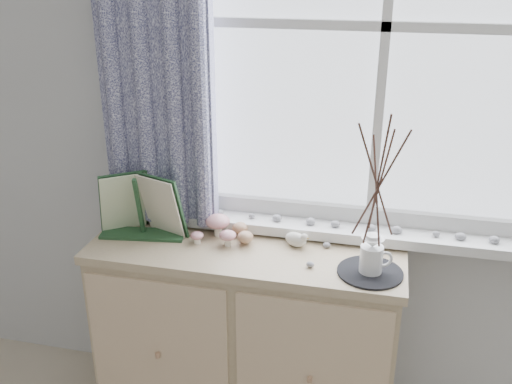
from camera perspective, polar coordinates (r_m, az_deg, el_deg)
sideboard at (r=2.41m, az=-0.94°, el=-14.43°), size 1.20×0.45×0.85m
botanical_book at (r=2.23m, az=-11.77°, el=-1.56°), size 0.40×0.18×0.27m
toadstool_cluster at (r=2.22m, az=-3.85°, el=-3.49°), size 0.18×0.15×0.09m
wooden_eggs at (r=2.22m, az=-1.35°, el=-4.06°), size 0.10×0.12×0.08m
songbird_figurine at (r=2.18m, az=4.00°, el=-4.68°), size 0.13×0.09×0.06m
crocheted_doily at (r=2.05m, az=11.33°, el=-7.87°), size 0.23×0.23×0.01m
twig_pitcher at (r=1.90m, az=12.12°, el=1.08°), size 0.27×0.27×0.60m
sideboard_pebbles at (r=2.10m, az=8.03°, el=-6.67°), size 0.25×0.19×0.02m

